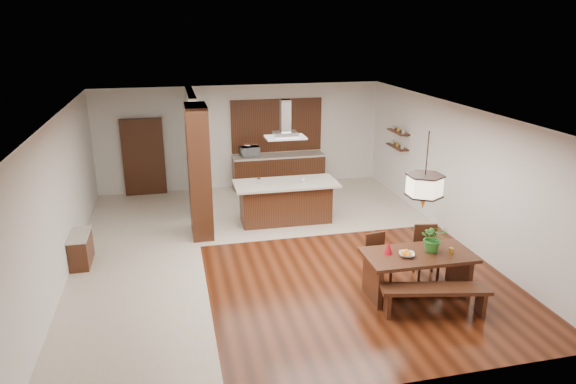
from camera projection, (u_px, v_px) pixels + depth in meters
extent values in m
plane|color=#37160A|center=(274.00, 250.00, 10.75)|extent=(9.00, 9.00, 0.00)
cube|color=white|center=(273.00, 112.00, 9.84)|extent=(8.00, 9.00, 0.04)
cube|color=silver|center=(242.00, 137.00, 14.45)|extent=(8.00, 0.04, 2.90)
cube|color=silver|center=(349.00, 293.00, 6.13)|extent=(8.00, 0.04, 2.90)
cube|color=silver|center=(61.00, 198.00, 9.43)|extent=(0.04, 9.00, 2.90)
cube|color=silver|center=(453.00, 171.00, 11.15)|extent=(0.04, 9.00, 2.90)
cube|color=beige|center=(138.00, 263.00, 10.16)|extent=(2.50, 9.00, 0.01)
cube|color=beige|center=(302.00, 205.00, 13.33)|extent=(5.50, 4.00, 0.01)
cube|color=#3F210F|center=(273.00, 112.00, 9.84)|extent=(8.00, 9.00, 0.02)
cube|color=black|center=(199.00, 172.00, 11.10)|extent=(0.45, 1.00, 2.90)
cube|color=silver|center=(194.00, 150.00, 13.04)|extent=(0.18, 2.40, 2.90)
cube|color=black|center=(81.00, 249.00, 10.02)|extent=(0.37, 0.88, 0.63)
cube|color=black|center=(144.00, 157.00, 13.91)|extent=(1.10, 0.20, 2.10)
cube|color=black|center=(279.00, 172.00, 14.70)|extent=(2.60, 0.60, 0.90)
cube|color=beige|center=(279.00, 156.00, 14.55)|extent=(2.60, 0.62, 0.05)
cube|color=brown|center=(276.00, 125.00, 14.54)|extent=(2.60, 0.08, 1.50)
cube|color=black|center=(397.00, 147.00, 13.54)|extent=(0.26, 0.90, 0.04)
cube|color=black|center=(398.00, 132.00, 13.42)|extent=(0.26, 0.90, 0.04)
cube|color=black|center=(418.00, 255.00, 8.77)|extent=(1.88, 0.97, 0.06)
cube|color=black|center=(373.00, 280.00, 8.73)|extent=(0.10, 0.75, 0.71)
cube|color=black|center=(459.00, 271.00, 9.05)|extent=(0.10, 0.75, 0.71)
imported|color=#2C7727|center=(433.00, 238.00, 8.76)|extent=(0.54, 0.50, 0.50)
imported|color=beige|center=(407.00, 255.00, 8.64)|extent=(0.33, 0.33, 0.06)
cone|color=#B70D1C|center=(388.00, 247.00, 8.71)|extent=(0.17, 0.17, 0.23)
cylinder|color=gold|center=(451.00, 251.00, 8.72)|extent=(0.08, 0.08, 0.11)
cube|color=black|center=(285.00, 203.00, 12.12)|extent=(2.10, 0.81, 0.94)
cube|color=beige|center=(286.00, 184.00, 11.91)|extent=(2.42, 1.08, 0.05)
imported|color=silver|center=(303.00, 180.00, 11.92)|extent=(0.13, 0.13, 0.09)
imported|color=#B0B2B7|center=(250.00, 151.00, 14.34)|extent=(0.56, 0.43, 0.28)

